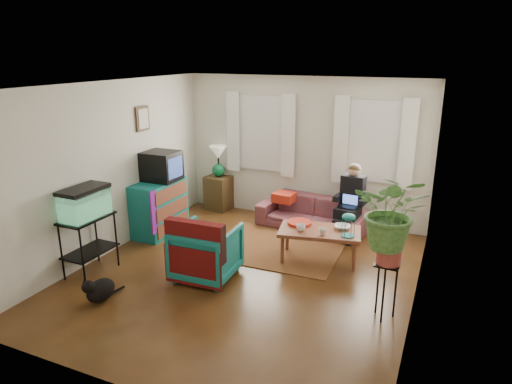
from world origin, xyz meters
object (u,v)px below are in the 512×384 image
at_px(plant_stand, 385,291).
at_px(armchair, 206,249).
at_px(aquarium_stand, 90,245).
at_px(coffee_table, 319,245).
at_px(sofa, 312,209).
at_px(side_table, 219,192).
at_px(dresser, 159,207).

bearing_deg(plant_stand, armchair, 178.61).
height_order(aquarium_stand, coffee_table, aquarium_stand).
bearing_deg(armchair, plant_stand, 176.44).
relative_size(sofa, coffee_table, 1.60).
xyz_separation_m(aquarium_stand, armchair, (1.55, 0.56, -0.01)).
bearing_deg(side_table, coffee_table, -30.80).
bearing_deg(plant_stand, coffee_table, 133.71).
xyz_separation_m(dresser, armchair, (1.54, -1.09, -0.05)).
distance_m(sofa, armchair, 2.44).
height_order(dresser, aquarium_stand, dresser).
bearing_deg(dresser, side_table, 77.44).
bearing_deg(sofa, dresser, -146.40).
xyz_separation_m(sofa, aquarium_stand, (-2.34, -2.87, 0.05)).
xyz_separation_m(side_table, dresser, (-0.34, -1.51, 0.13)).
relative_size(aquarium_stand, armchair, 1.02).
xyz_separation_m(side_table, aquarium_stand, (-0.35, -3.16, 0.08)).
xyz_separation_m(sofa, side_table, (-1.99, 0.29, -0.04)).
xyz_separation_m(side_table, armchair, (1.20, -2.60, 0.08)).
distance_m(armchair, plant_stand, 2.41).
relative_size(armchair, plant_stand, 1.17).
bearing_deg(side_table, armchair, -65.28).
bearing_deg(aquarium_stand, sofa, 51.47).
xyz_separation_m(armchair, plant_stand, (2.41, -0.06, -0.06)).
relative_size(sofa, plant_stand, 2.70).
bearing_deg(sofa, coffee_table, -61.96).
bearing_deg(coffee_table, side_table, 137.76).
bearing_deg(dresser, armchair, -35.24).
bearing_deg(dresser, plant_stand, -16.11).
height_order(dresser, coffee_table, dresser).
bearing_deg(aquarium_stand, plant_stand, 7.90).
relative_size(aquarium_stand, plant_stand, 1.19).
relative_size(dresser, aquarium_stand, 1.22).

